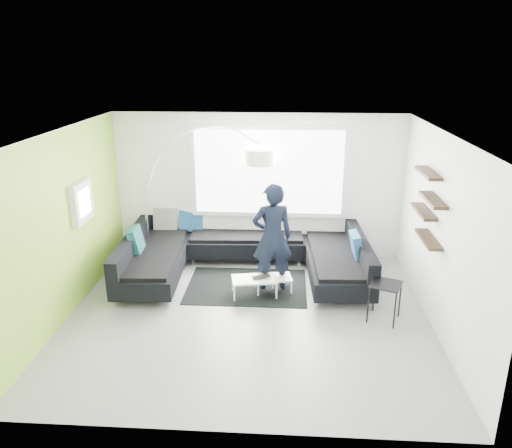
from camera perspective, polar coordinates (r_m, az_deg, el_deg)
The scene contains 9 objects.
ground at distance 7.82m, azimuth -0.89°, elevation -10.43°, with size 5.50×5.50×0.00m, color gray.
room_shell at distance 7.30m, azimuth -0.54°, elevation 2.84°, with size 5.54×5.04×2.82m.
sectional_sofa at distance 8.97m, azimuth -1.23°, elevation -3.53°, with size 4.37×2.84×0.92m.
rug at distance 8.71m, azimuth -1.05°, elevation -7.11°, with size 2.05×1.49×0.01m, color black.
coffee_table at distance 8.42m, azimuth 0.91°, elevation -6.94°, with size 0.94×0.55×0.31m, color white.
arc_lamp at distance 9.46m, azimuth -12.56°, elevation 3.00°, with size 2.42×0.67×2.61m, color silver, non-canonical shape.
side_table at distance 7.81m, azimuth 14.44°, elevation -8.60°, with size 0.43×0.43×0.60m, color black.
person at distance 8.32m, azimuth 1.87°, elevation -1.52°, with size 0.75×0.57×1.85m, color black.
laptop at distance 8.27m, azimuth 0.70°, elevation -6.19°, with size 0.36×0.31×0.02m, color black.
Camera 1 is at (0.56, -6.78, 3.84)m, focal length 35.00 mm.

